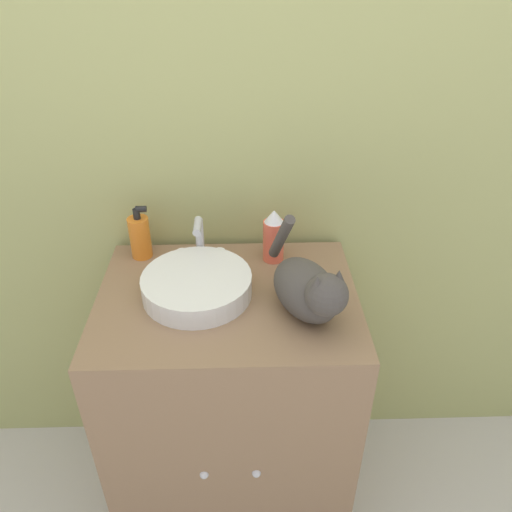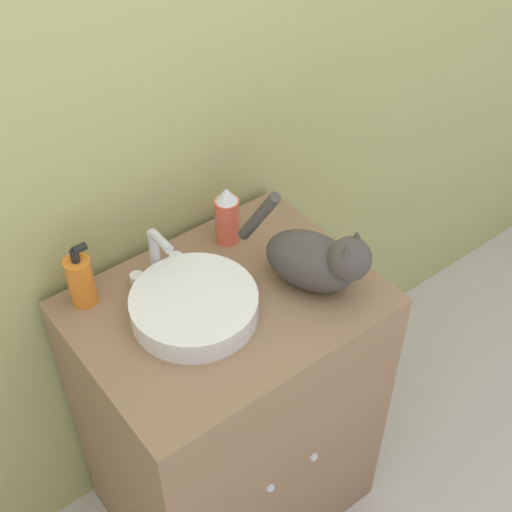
# 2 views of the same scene
# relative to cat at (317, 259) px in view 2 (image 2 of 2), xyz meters

# --- Properties ---
(wall_back) EXTENTS (6.00, 0.05, 2.50)m
(wall_back) POSITION_rel_cat_xyz_m (-0.20, 0.38, 0.30)
(wall_back) COLOR tan
(wall_back) RESTS_ON ground_plane
(vanity_cabinet) EXTENTS (0.68, 0.53, 0.87)m
(vanity_cabinet) POSITION_rel_cat_xyz_m (-0.20, 0.08, -0.51)
(vanity_cabinet) COLOR #8C6B4C
(vanity_cabinet) RESTS_ON ground_plane
(sink_basin) EXTENTS (0.29, 0.29, 0.06)m
(sink_basin) POSITION_rel_cat_xyz_m (-0.28, 0.09, -0.05)
(sink_basin) COLOR white
(sink_basin) RESTS_ON vanity_cabinet
(faucet) EXTENTS (0.14, 0.09, 0.15)m
(faucet) POSITION_rel_cat_xyz_m (-0.28, 0.24, -0.02)
(faucet) COLOR silver
(faucet) RESTS_ON vanity_cabinet
(cat) EXTENTS (0.21, 0.33, 0.22)m
(cat) POSITION_rel_cat_xyz_m (0.00, 0.00, 0.00)
(cat) COLOR #47423D
(cat) RESTS_ON vanity_cabinet
(soap_bottle) EXTENTS (0.06, 0.06, 0.16)m
(soap_bottle) POSITION_rel_cat_xyz_m (-0.45, 0.28, -0.01)
(soap_bottle) COLOR orange
(soap_bottle) RESTS_ON vanity_cabinet
(spray_bottle) EXTENTS (0.06, 0.06, 0.16)m
(spray_bottle) POSITION_rel_cat_xyz_m (-0.07, 0.25, -0.00)
(spray_bottle) COLOR #EF6047
(spray_bottle) RESTS_ON vanity_cabinet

